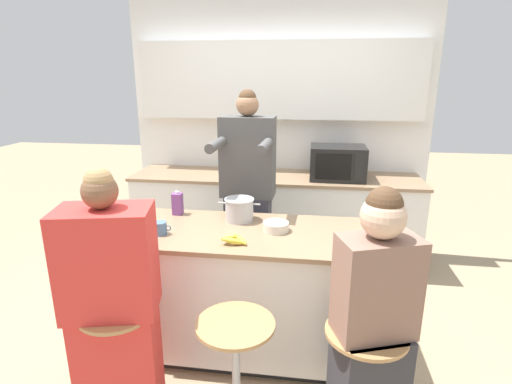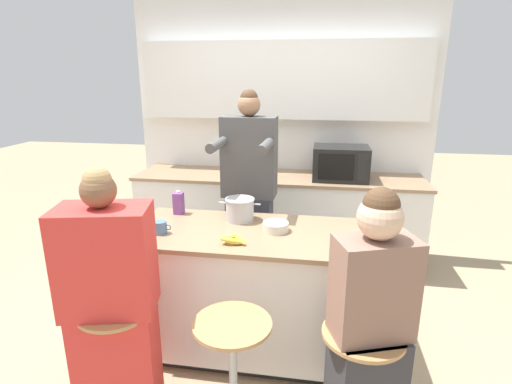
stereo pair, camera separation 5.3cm
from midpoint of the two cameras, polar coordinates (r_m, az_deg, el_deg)
name	(u,v)px [view 2 (the right image)]	position (r m, az deg, el deg)	size (l,w,h in m)	color
ground_plane	(254,346)	(3.09, 0.30, -21.09)	(16.00, 16.00, 0.00)	tan
wall_back	(282,109)	(4.20, 4.11, 11.78)	(3.07, 0.22, 2.70)	white
back_counter	(277,218)	(4.13, 3.41, -3.79)	(2.86, 0.65, 0.91)	white
kitchen_island	(254,290)	(2.84, 0.31, -13.87)	(1.65, 0.74, 0.89)	black
bar_stool_leftmost	(120,350)	(2.53, -18.25, -20.71)	(0.41, 0.41, 0.66)	tan
bar_stool_center	(233,367)	(2.32, -2.58, -23.71)	(0.41, 0.41, 0.66)	tan
bar_stool_rightmost	(360,379)	(2.32, 15.31, -24.33)	(0.41, 0.41, 0.66)	tan
person_cooking	(249,203)	(3.24, -0.49, -1.59)	(0.44, 0.58, 1.78)	#383842
person_wrapped_blanket	(112,305)	(2.37, -19.31, -15.00)	(0.53, 0.38, 1.45)	red
person_seated_near	(369,334)	(2.16, 16.58, -18.92)	(0.43, 0.36, 1.41)	#333338
cooking_pot	(240,209)	(2.82, -1.79, -2.50)	(0.30, 0.21, 0.16)	#B7BABC
fruit_bowl	(276,227)	(2.64, 3.41, -4.98)	(0.17, 0.17, 0.06)	silver
coffee_cup_near	(160,227)	(2.66, -12.94, -4.96)	(0.12, 0.08, 0.08)	#4C7099
banana_bunch	(233,239)	(2.45, -2.66, -6.76)	(0.18, 0.13, 0.06)	yellow
juice_carton	(179,203)	(3.00, -10.50, -1.57)	(0.07, 0.07, 0.18)	#7A428E
microwave	(341,163)	(3.91, 12.37, 4.07)	(0.52, 0.38, 0.32)	black
potted_plant	(247,160)	(4.00, -0.91, 4.62)	(0.22, 0.22, 0.27)	#93563D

